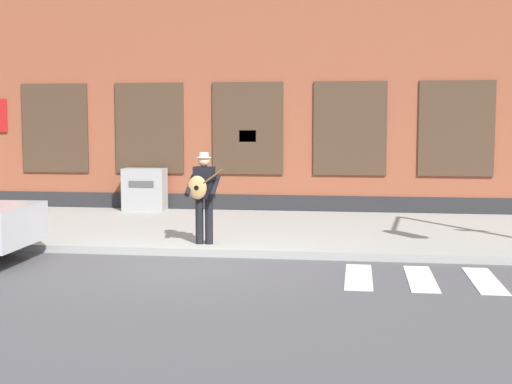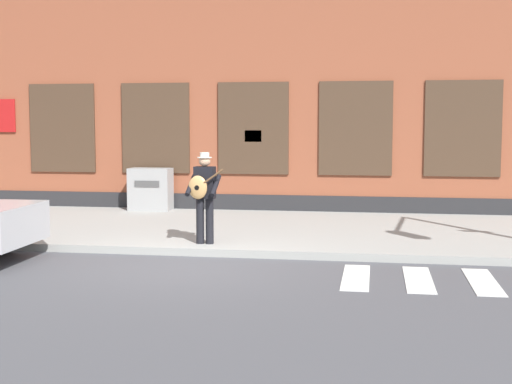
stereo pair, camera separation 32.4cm
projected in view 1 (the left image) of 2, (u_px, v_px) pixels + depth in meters
ground_plane at (187, 267)px, 11.99m from camera, size 160.00×160.00×0.00m
sidewalk at (228, 229)px, 15.77m from camera, size 28.00×5.91×0.14m
building_backdrop at (258, 72)px, 20.29m from camera, size 28.00×4.06×7.73m
busker at (203, 192)px, 13.30m from camera, size 0.71×0.54×1.72m
utility_box at (145, 189)px, 18.55m from camera, size 1.09×0.60×1.10m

